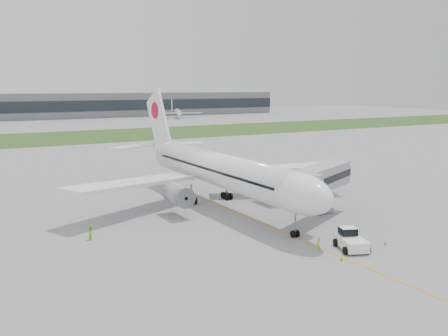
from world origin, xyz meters
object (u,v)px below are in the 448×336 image
airliner (216,168)px  jet_bridge (317,181)px  pushback_tug (351,240)px  ground_crew_near (318,245)px

airliner → jet_bridge: bearing=-64.3°
pushback_tug → ground_crew_near: (-3.84, 1.00, -0.22)m
airliner → pushback_tug: 26.90m
jet_bridge → pushback_tug: bearing=-138.0°
pushback_tug → ground_crew_near: pushback_tug is taller
jet_bridge → ground_crew_near: (-8.30, -10.22, -4.73)m
pushback_tug → jet_bridge: (4.47, 11.22, 4.51)m
pushback_tug → ground_crew_near: size_ratio=3.07×
airliner → pushback_tug: bearing=-83.9°
airliner → ground_crew_near: 25.83m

